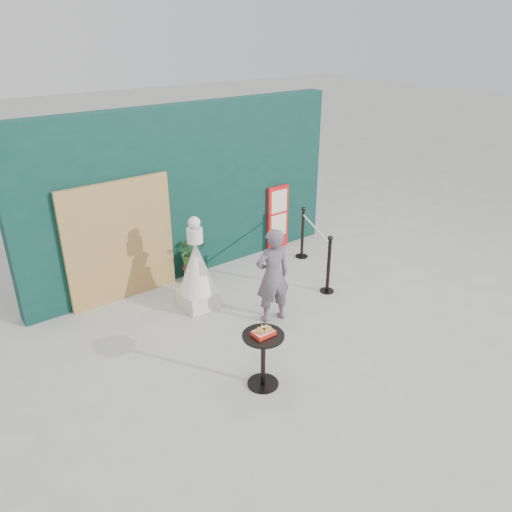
{
  "coord_description": "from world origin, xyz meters",
  "views": [
    {
      "loc": [
        -4.13,
        -4.17,
        4.18
      ],
      "look_at": [
        0.0,
        1.2,
        1.0
      ],
      "focal_mm": 35.0,
      "sensor_mm": 36.0,
      "label": 1
    }
  ],
  "objects": [
    {
      "name": "ground",
      "position": [
        0.0,
        0.0,
        0.0
      ],
      "size": [
        60.0,
        60.0,
        0.0
      ],
      "primitive_type": "plane",
      "color": "#ADAAA5",
      "rests_on": "ground"
    },
    {
      "name": "back_wall",
      "position": [
        0.0,
        3.15,
        1.5
      ],
      "size": [
        6.0,
        0.3,
        3.0
      ],
      "primitive_type": "cube",
      "color": "#0A2E28",
      "rests_on": "ground"
    },
    {
      "name": "bamboo_fence",
      "position": [
        -1.4,
        2.94,
        1.0
      ],
      "size": [
        1.8,
        0.08,
        2.0
      ],
      "primitive_type": "cube",
      "color": "tan",
      "rests_on": "ground"
    },
    {
      "name": "woman",
      "position": [
        0.09,
        0.91,
        0.75
      ],
      "size": [
        0.61,
        0.47,
        1.51
      ],
      "primitive_type": "imported",
      "rotation": [
        0.0,
        0.0,
        2.93
      ],
      "color": "#61535B",
      "rests_on": "ground"
    },
    {
      "name": "menu_board",
      "position": [
        1.9,
        2.95,
        0.65
      ],
      "size": [
        0.5,
        0.07,
        1.3
      ],
      "color": "red",
      "rests_on": "ground"
    },
    {
      "name": "statue",
      "position": [
        -0.61,
        1.94,
        0.63
      ],
      "size": [
        0.6,
        0.6,
        1.55
      ],
      "color": "silver",
      "rests_on": "ground"
    },
    {
      "name": "cafe_table",
      "position": [
        -0.98,
        -0.21,
        0.5
      ],
      "size": [
        0.52,
        0.52,
        0.75
      ],
      "color": "black",
      "rests_on": "ground"
    },
    {
      "name": "food_basket",
      "position": [
        -0.97,
        -0.21,
        0.79
      ],
      "size": [
        0.26,
        0.19,
        0.11
      ],
      "color": "red",
      "rests_on": "cafe_table"
    },
    {
      "name": "planter",
      "position": [
        -0.22,
        2.75,
        0.5
      ],
      "size": [
        0.51,
        0.44,
        0.86
      ],
      "color": "brown",
      "rests_on": "ground"
    },
    {
      "name": "stanchion_barrier",
      "position": [
        1.69,
        1.67,
        0.49
      ],
      "size": [
        0.84,
        1.54,
        1.03
      ],
      "color": "black",
      "rests_on": "ground"
    }
  ]
}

